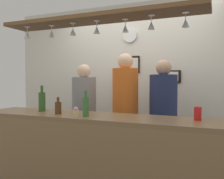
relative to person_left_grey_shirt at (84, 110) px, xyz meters
The scene contains 21 objects.
back_wall 0.93m from the person_left_grey_shirt, 48.98° to the left, with size 4.40×0.06×2.60m, color silver.
bar_counter 1.14m from the person_left_grey_shirt, 58.84° to the right, with size 2.70×0.55×1.05m.
overhead_glass_rack 1.42m from the person_left_grey_shirt, 52.30° to the right, with size 2.20×0.36×0.04m, color brown.
hanging_wineglass_far_left 1.27m from the person_left_grey_shirt, 110.32° to the right, with size 0.07×0.07×0.13m.
hanging_wineglass_left 1.20m from the person_left_grey_shirt, 89.65° to the right, with size 0.07×0.07×0.13m.
hanging_wineglass_center_left 1.25m from the person_left_grey_shirt, 68.91° to the right, with size 0.07×0.07×0.13m.
hanging_wineglass_center 1.34m from the person_left_grey_shirt, 52.30° to the right, with size 0.07×0.07×0.13m.
hanging_wineglass_center_right 1.46m from the person_left_grey_shirt, 38.62° to the right, with size 0.07×0.07×0.13m.
hanging_wineglass_right 1.66m from the person_left_grey_shirt, 32.79° to the right, with size 0.07×0.07×0.13m.
hanging_wineglass_far_right 1.88m from the person_left_grey_shirt, 26.13° to the right, with size 0.07×0.07×0.13m.
person_left_grey_shirt is the anchor object (origin of this frame).
person_middle_orange_shirt 0.62m from the person_left_grey_shirt, ahead, with size 0.34×0.34×1.76m.
person_right_navy_shirt 1.12m from the person_left_grey_shirt, ahead, with size 0.34×0.34×1.66m.
bottle_beer_green_import 1.06m from the person_left_grey_shirt, 59.71° to the right, with size 0.06×0.06×0.26m.
bottle_beer_brown_stubby 0.89m from the person_left_grey_shirt, 78.89° to the right, with size 0.07×0.07×0.18m.
bottle_champagne_green 0.78m from the person_left_grey_shirt, 100.77° to the right, with size 0.08×0.08×0.30m.
drink_can 1.73m from the person_left_grey_shirt, 24.34° to the right, with size 0.07×0.07×0.12m, color red.
cupcake 0.86m from the person_left_grey_shirt, 66.51° to the right, with size 0.06×0.06×0.08m.
picture_frame_crest 1.06m from the person_left_grey_shirt, 48.87° to the left, with size 0.18×0.02×0.26m.
picture_frame_lower_pair 1.35m from the person_left_grey_shirt, 29.26° to the left, with size 0.30×0.02×0.18m.
wall_clock 1.36m from the person_left_grey_shirt, 52.25° to the left, with size 0.22×0.22×0.03m, color white.
Camera 1 is at (1.15, -2.61, 1.41)m, focal length 39.59 mm.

